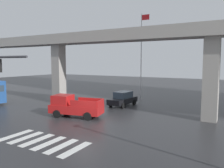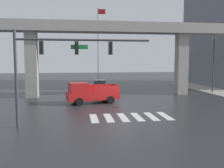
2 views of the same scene
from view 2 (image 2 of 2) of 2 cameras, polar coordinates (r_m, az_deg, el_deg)
ground_plane at (r=23.27m, az=1.79°, el=-5.10°), size 120.00×120.00×0.00m
crosswalk_stripes at (r=18.91m, az=4.24°, el=-7.62°), size 6.05×2.80×0.01m
elevated_overpass at (r=29.72m, az=-0.51°, el=11.73°), size 50.61×2.56×8.69m
pickup_truck at (r=24.69m, az=-5.15°, el=-2.17°), size 5.39×2.93×2.08m
sedan_black at (r=32.07m, az=-2.90°, el=-0.60°), size 2.25×4.44×1.72m
traffic_signal_mast at (r=16.24m, az=-12.22°, el=6.26°), size 8.69×0.32×6.20m
street_lamp_mid_block at (r=34.24m, az=22.37°, el=5.59°), size 0.44×0.70×7.24m
street_lamp_far_north at (r=41.93m, az=16.30°, el=5.72°), size 0.44×0.70×7.24m
flagpole at (r=36.94m, az=-3.12°, el=9.35°), size 1.16×0.12×11.80m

